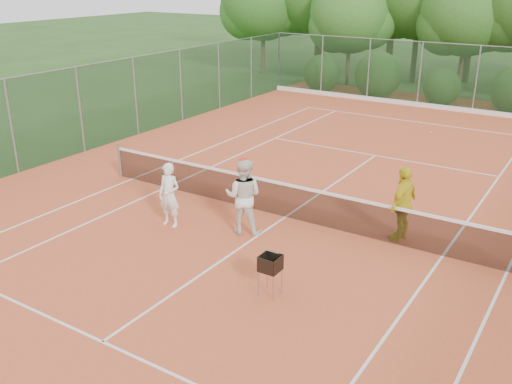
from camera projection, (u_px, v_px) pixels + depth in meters
ground at (285, 218)px, 14.97m from camera, size 120.00×120.00×0.00m
clay_court at (285, 218)px, 14.97m from camera, size 18.00×36.00×0.02m
tennis_net at (285, 199)px, 14.78m from camera, size 11.97×0.10×1.10m
player_white at (169, 195)px, 14.22m from camera, size 0.63×0.44×1.64m
player_center_grp at (243, 196)px, 13.80m from camera, size 1.11×0.99×1.93m
player_yellow at (403, 204)px, 13.43m from camera, size 0.60×1.13×1.84m
ball_hopper at (270, 264)px, 11.16m from camera, size 0.38×0.38×0.86m
stray_ball_a at (431, 132)px, 22.81m from camera, size 0.07×0.07×0.07m
stray_ball_b at (403, 127)px, 23.54m from camera, size 0.07×0.07×0.07m
stray_ball_c at (420, 123)px, 24.10m from camera, size 0.07×0.07×0.07m
court_markings at (285, 217)px, 14.96m from camera, size 11.03×23.83×0.01m
fence_back at (447, 77)px, 26.22m from camera, size 18.07×0.07×3.00m
fence_left at (11, 127)px, 17.76m from camera, size 0.07×33.07×3.00m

